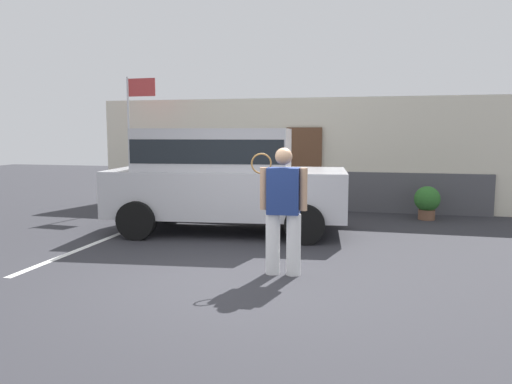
{
  "coord_description": "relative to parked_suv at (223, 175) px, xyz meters",
  "views": [
    {
      "loc": [
        1.9,
        -6.27,
        1.98
      ],
      "look_at": [
        0.07,
        1.2,
        1.05
      ],
      "focal_mm": 34.75,
      "sensor_mm": 36.0,
      "label": 1
    }
  ],
  "objects": [
    {
      "name": "flag_pole",
      "position": [
        -3.11,
        2.37,
        1.18
      ],
      "size": [
        0.8,
        0.06,
        3.39
      ],
      "color": "silver",
      "rests_on": "ground_plane"
    },
    {
      "name": "parking_stripe_0",
      "position": [
        -1.9,
        -1.58,
        -1.14
      ],
      "size": [
        0.12,
        4.4,
        0.01
      ],
      "primitive_type": "cube",
      "color": "silver",
      "rests_on": "ground_plane"
    },
    {
      "name": "parked_suv",
      "position": [
        0.0,
        0.0,
        0.0
      ],
      "size": [
        4.78,
        2.57,
        2.05
      ],
      "rotation": [
        0.0,
        0.0,
        0.11
      ],
      "color": "#B7B7BC",
      "rests_on": "ground_plane"
    },
    {
      "name": "potted_plant_by_porch",
      "position": [
        4.1,
        2.39,
        -0.72
      ],
      "size": [
        0.58,
        0.58,
        0.76
      ],
      "color": "brown",
      "rests_on": "ground_plane"
    },
    {
      "name": "house_frontage",
      "position": [
        1.07,
        3.35,
        0.19
      ],
      "size": [
        10.96,
        0.4,
        2.85
      ],
      "color": "beige",
      "rests_on": "ground_plane"
    },
    {
      "name": "tennis_player_man",
      "position": [
        1.72,
        -2.7,
        -0.22
      ],
      "size": [
        0.79,
        0.29,
        1.77
      ],
      "rotation": [
        0.0,
        0.0,
        3.19
      ],
      "color": "white",
      "rests_on": "ground_plane"
    },
    {
      "name": "ground_plane",
      "position": [
        1.07,
        -3.08,
        -1.15
      ],
      "size": [
        40.0,
        40.0,
        0.0
      ],
      "primitive_type": "plane",
      "color": "#2D2D33"
    }
  ]
}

